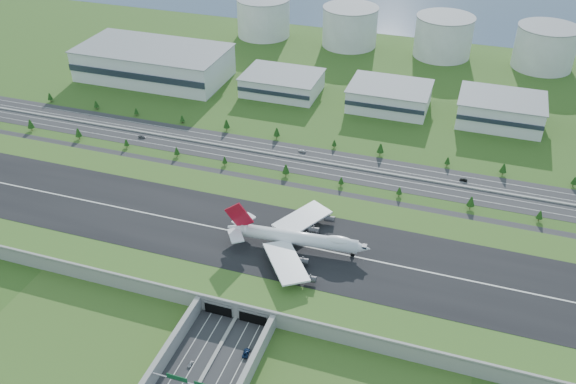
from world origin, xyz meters
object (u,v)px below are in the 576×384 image
(fuel_tank_a, at_px, (264,17))
(car_4, at_px, (142,137))
(boeing_747, at_px, (298,238))
(car_2, at_px, (246,353))
(car_0, at_px, (190,364))
(car_7, at_px, (302,151))
(car_5, at_px, (463,180))

(fuel_tank_a, distance_m, car_4, 222.74)
(boeing_747, distance_m, car_4, 168.46)
(car_4, bearing_deg, car_2, -140.33)
(car_0, bearing_deg, fuel_tank_a, 104.51)
(car_7, bearing_deg, boeing_747, 23.63)
(boeing_747, xyz_separation_m, car_2, (-1.86, -66.13, -13.61))
(fuel_tank_a, relative_size, car_2, 8.96)
(car_4, height_order, car_7, car_4)
(car_0, distance_m, car_4, 207.28)
(boeing_747, bearing_deg, car_2, -96.29)
(fuel_tank_a, height_order, car_5, fuel_tank_a)
(car_5, relative_size, car_7, 0.89)
(car_4, bearing_deg, car_7, -83.66)
(car_2, height_order, car_7, car_2)
(fuel_tank_a, distance_m, car_7, 230.69)
(boeing_747, height_order, car_5, boeing_747)
(car_4, bearing_deg, boeing_747, -124.63)
(boeing_747, bearing_deg, car_5, 49.87)
(fuel_tank_a, bearing_deg, car_4, -91.90)
(car_4, relative_size, car_5, 1.09)
(car_0, xyz_separation_m, car_4, (-119.71, 169.22, 0.20))
(car_4, xyz_separation_m, car_5, (215.60, 13.64, -0.09))
(car_2, relative_size, car_4, 1.11)
(fuel_tank_a, height_order, car_4, fuel_tank_a)
(fuel_tank_a, bearing_deg, boeing_747, -66.75)
(car_4, bearing_deg, car_5, -88.48)
(car_0, xyz_separation_m, car_2, (20.00, 12.79, 0.11))
(car_7, bearing_deg, car_5, 96.00)
(car_0, bearing_deg, car_2, 31.09)
(car_5, distance_m, car_7, 104.88)
(car_0, relative_size, car_7, 0.75)
(fuel_tank_a, xyz_separation_m, car_7, (103.37, -205.57, -16.63))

